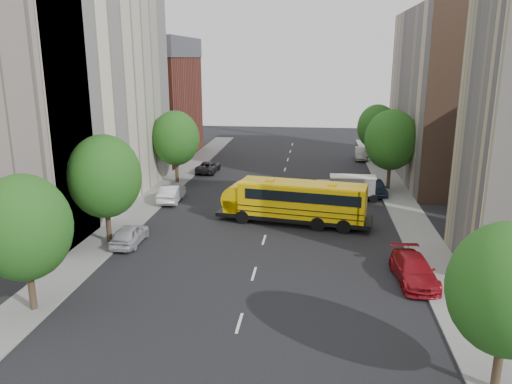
% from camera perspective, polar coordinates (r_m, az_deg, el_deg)
% --- Properties ---
extents(ground, '(120.00, 120.00, 0.00)m').
position_cam_1_polar(ground, '(38.73, 1.23, -4.46)').
color(ground, black).
rests_on(ground, ground).
extents(sidewalk_left, '(3.00, 80.00, 0.12)m').
position_cam_1_polar(sidewalk_left, '(45.83, -12.60, -1.62)').
color(sidewalk_left, slate).
rests_on(sidewalk_left, ground).
extents(sidewalk_right, '(3.00, 80.00, 0.12)m').
position_cam_1_polar(sidewalk_right, '(44.01, 16.98, -2.63)').
color(sidewalk_right, slate).
rests_on(sidewalk_right, ground).
extents(lane_markings, '(0.15, 64.00, 0.01)m').
position_cam_1_polar(lane_markings, '(48.23, 2.41, -0.49)').
color(lane_markings, silver).
rests_on(lane_markings, ground).
extents(building_left_cream, '(10.00, 26.00, 20.00)m').
position_cam_1_polar(building_left_cream, '(47.58, -20.43, 10.61)').
color(building_left_cream, beige).
rests_on(building_left_cream, ground).
extents(building_left_redbrick, '(10.00, 15.00, 13.00)m').
position_cam_1_polar(building_left_redbrick, '(68.14, -11.75, 9.36)').
color(building_left_redbrick, maroon).
rests_on(building_left_redbrick, ground).
extents(building_left_near, '(10.00, 7.00, 17.00)m').
position_cam_1_polar(building_left_near, '(38.68, -27.24, 6.82)').
color(building_left_near, tan).
rests_on(building_left_near, ground).
extents(building_right_far, '(10.00, 22.00, 18.00)m').
position_cam_1_polar(building_right_far, '(58.28, 21.57, 10.18)').
color(building_right_far, tan).
rests_on(building_right_far, ground).
extents(building_right_sidewall, '(10.10, 0.30, 18.00)m').
position_cam_1_polar(building_right_sidewall, '(47.73, 24.80, 8.98)').
color(building_right_sidewall, brown).
rests_on(building_right_sidewall, ground).
extents(street_tree_0, '(4.80, 4.80, 7.41)m').
position_cam_1_polar(street_tree_0, '(27.91, -24.99, -3.72)').
color(street_tree_0, '#38281C').
rests_on(street_tree_0, ground).
extents(street_tree_1, '(5.12, 5.12, 7.90)m').
position_cam_1_polar(street_tree_1, '(36.34, -16.92, 1.70)').
color(street_tree_1, '#38281C').
rests_on(street_tree_1, ground).
extents(street_tree_2, '(4.99, 4.99, 7.71)m').
position_cam_1_polar(street_tree_2, '(53.01, -9.19, 6.08)').
color(street_tree_2, '#38281C').
rests_on(street_tree_2, ground).
extents(street_tree_3, '(4.61, 4.61, 7.11)m').
position_cam_1_polar(street_tree_3, '(21.53, 26.89, -9.94)').
color(street_tree_3, '#38281C').
rests_on(street_tree_3, ground).
extents(street_tree_4, '(5.25, 5.25, 8.10)m').
position_cam_1_polar(street_tree_4, '(51.48, 15.20, 5.77)').
color(street_tree_4, '#38281C').
rests_on(street_tree_4, ground).
extents(street_tree_5, '(4.86, 4.86, 7.51)m').
position_cam_1_polar(street_tree_5, '(63.30, 13.69, 7.19)').
color(street_tree_5, '#38281C').
rests_on(street_tree_5, ground).
extents(school_bus, '(12.71, 4.90, 3.50)m').
position_cam_1_polar(school_bus, '(40.01, 4.17, -0.91)').
color(school_bus, black).
rests_on(school_bus, ground).
extents(safari_truck, '(5.31, 2.03, 2.26)m').
position_cam_1_polar(safari_truck, '(47.74, 10.43, 0.58)').
color(safari_truck, black).
rests_on(safari_truck, ground).
extents(parked_car_0, '(1.79, 4.37, 1.48)m').
position_cam_1_polar(parked_car_0, '(36.92, -14.25, -4.72)').
color(parked_car_0, '#B8B6BE').
rests_on(parked_car_0, ground).
extents(parked_car_1, '(1.90, 4.89, 1.59)m').
position_cam_1_polar(parked_car_1, '(46.98, -9.62, -0.13)').
color(parked_car_1, silver).
rests_on(parked_car_1, ground).
extents(parked_car_2, '(2.34, 4.78, 1.31)m').
position_cam_1_polar(parked_car_2, '(58.50, -5.47, 2.89)').
color(parked_car_2, black).
rests_on(parked_car_2, ground).
extents(parked_car_3, '(2.57, 5.42, 1.53)m').
position_cam_1_polar(parked_car_3, '(31.45, 17.60, -8.48)').
color(parked_car_3, maroon).
rests_on(parked_car_3, ground).
extents(parked_car_4, '(2.01, 4.50, 1.50)m').
position_cam_1_polar(parked_car_4, '(50.05, 13.61, 0.55)').
color(parked_car_4, '#313B56').
rests_on(parked_car_4, ground).
extents(parked_car_5, '(1.90, 4.83, 1.56)m').
position_cam_1_polar(parked_car_5, '(67.11, 11.97, 4.32)').
color(parked_car_5, gray).
rests_on(parked_car_5, ground).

